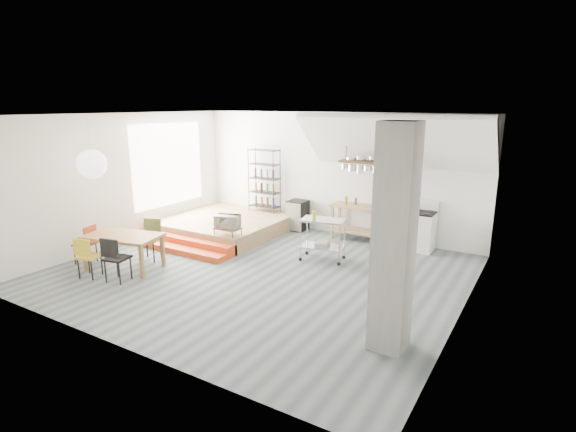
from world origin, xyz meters
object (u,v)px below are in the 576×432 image
Objects in this scene: dining_table at (123,238)px; rolling_cart at (323,234)px; mini_fridge at (298,215)px; stove at (421,231)px.

rolling_cart is at bearing 25.26° from dining_table.
dining_table is at bearing -110.16° from mini_fridge.
mini_fridge reaches higher than dining_table.
mini_fridge is at bearing 179.26° from stove.
mini_fridge is (-1.71, 1.88, -0.20)m from rolling_cart.
mini_fridge is at bearing 57.13° from dining_table.
rolling_cart is 1.24× the size of mini_fridge.
rolling_cart is at bearing -47.59° from mini_fridge.
stove reaches higher than rolling_cart.
dining_table is 4.27m from rolling_cart.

